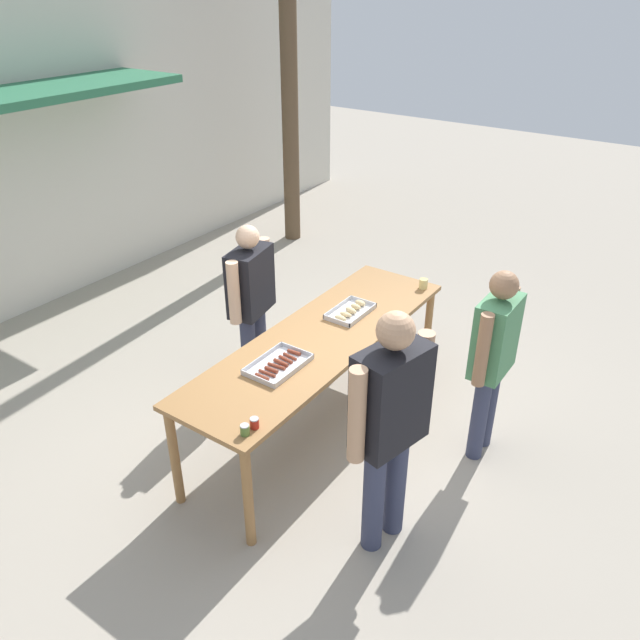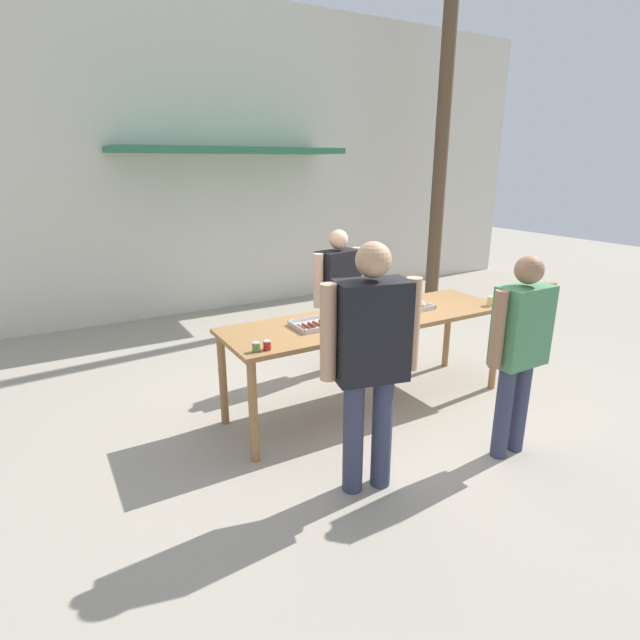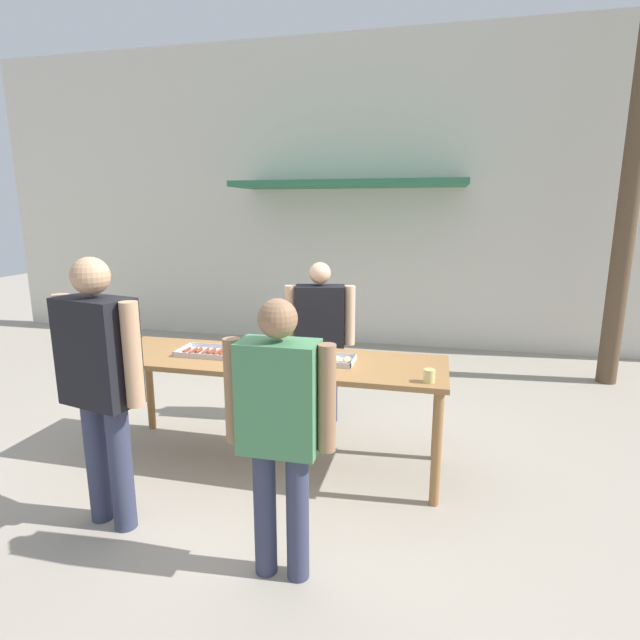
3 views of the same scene
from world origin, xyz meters
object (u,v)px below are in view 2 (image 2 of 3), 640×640
(food_tray_buns, at_px, (410,307))
(utility_pole, at_px, (445,96))
(condiment_jar_mustard, at_px, (256,347))
(person_server_behind_table, at_px, (338,290))
(person_customer_with_cup, at_px, (520,342))
(food_tray_sausages, at_px, (320,324))
(person_customer_holding_hotdog, at_px, (370,351))
(beer_cup, at_px, (491,301))
(condiment_jar_ketchup, at_px, (267,345))

(food_tray_buns, distance_m, utility_pole, 4.62)
(condiment_jar_mustard, relative_size, person_server_behind_table, 0.05)
(person_customer_with_cup, bearing_deg, condiment_jar_mustard, -28.81)
(person_server_behind_table, bearing_deg, utility_pole, 20.10)
(person_server_behind_table, relative_size, person_customer_with_cup, 0.98)
(food_tray_sausages, distance_m, food_tray_buns, 0.99)
(food_tray_sausages, relative_size, person_customer_with_cup, 0.30)
(food_tray_sausages, relative_size, person_customer_holding_hotdog, 0.27)
(condiment_jar_mustard, distance_m, beer_cup, 2.50)
(beer_cup, height_order, utility_pole, utility_pole)
(beer_cup, relative_size, person_customer_with_cup, 0.06)
(person_server_behind_table, distance_m, utility_pole, 4.33)
(condiment_jar_mustard, bearing_deg, person_customer_with_cup, -28.68)
(condiment_jar_mustard, distance_m, person_customer_with_cup, 1.98)
(food_tray_buns, height_order, person_customer_holding_hotdog, person_customer_holding_hotdog)
(food_tray_sausages, relative_size, food_tray_buns, 1.09)
(food_tray_sausages, relative_size, utility_pole, 0.08)
(utility_pole, bearing_deg, condiment_jar_mustard, -145.98)
(food_tray_sausages, xyz_separation_m, condiment_jar_ketchup, (-0.64, -0.31, 0.02))
(food_tray_sausages, height_order, person_server_behind_table, person_server_behind_table)
(condiment_jar_mustard, bearing_deg, person_server_behind_table, 39.09)
(food_tray_buns, relative_size, beer_cup, 4.75)
(person_customer_holding_hotdog, relative_size, person_customer_with_cup, 1.10)
(food_tray_buns, bearing_deg, person_customer_with_cup, -88.95)
(condiment_jar_ketchup, xyz_separation_m, person_server_behind_table, (1.37, 1.19, -0.00))
(food_tray_buns, height_order, condiment_jar_mustard, condiment_jar_mustard)
(food_tray_sausages, xyz_separation_m, utility_pole, (3.86, 2.79, 2.32))
(beer_cup, distance_m, utility_pole, 4.37)
(person_server_behind_table, xyz_separation_m, person_customer_with_cup, (0.28, -2.14, 0.03))
(person_customer_with_cup, bearing_deg, person_customer_holding_hotdog, -9.35)
(beer_cup, bearing_deg, person_customer_with_cup, -128.47)
(food_tray_buns, relative_size, utility_pole, 0.07)
(food_tray_buns, bearing_deg, condiment_jar_ketchup, -169.37)
(beer_cup, bearing_deg, condiment_jar_ketchup, -179.62)
(condiment_jar_ketchup, relative_size, person_customer_with_cup, 0.05)
(beer_cup, distance_m, person_customer_with_cup, 1.23)
(condiment_jar_ketchup, distance_m, person_customer_holding_hotdog, 0.86)
(food_tray_sausages, bearing_deg, beer_cup, -9.31)
(food_tray_sausages, height_order, food_tray_buns, food_tray_buns)
(person_customer_with_cup, bearing_deg, beer_cup, -128.59)
(beer_cup, height_order, person_customer_with_cup, person_customer_with_cup)
(food_tray_buns, xyz_separation_m, person_customer_holding_hotdog, (-1.22, -1.05, 0.14))
(condiment_jar_mustard, relative_size, beer_cup, 0.80)
(beer_cup, bearing_deg, food_tray_buns, 159.77)
(condiment_jar_ketchup, bearing_deg, food_tray_buns, 10.63)
(food_tray_buns, distance_m, condiment_jar_mustard, 1.74)
(food_tray_sausages, xyz_separation_m, condiment_jar_mustard, (-0.72, -0.30, 0.02))
(food_tray_buns, bearing_deg, beer_cup, -20.23)
(condiment_jar_mustard, distance_m, person_server_behind_table, 1.88)
(condiment_jar_ketchup, xyz_separation_m, utility_pole, (4.50, 3.10, 2.30))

